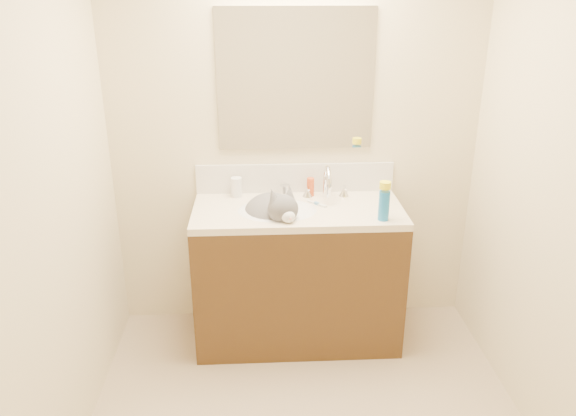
{
  "coord_description": "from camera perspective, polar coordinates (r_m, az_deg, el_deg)",
  "views": [
    {
      "loc": [
        -0.21,
        -1.99,
        2.06
      ],
      "look_at": [
        -0.06,
        0.92,
        0.88
      ],
      "focal_mm": 35.0,
      "sensor_mm": 36.0,
      "label": 1
    }
  ],
  "objects": [
    {
      "name": "faucet",
      "position": [
        3.32,
        3.97,
        2.34
      ],
      "size": [
        0.28,
        0.2,
        0.21
      ],
      "color": "silver",
      "rests_on": "counter_slab"
    },
    {
      "name": "basin",
      "position": [
        3.2,
        -1.09,
        -1.38
      ],
      "size": [
        0.45,
        0.36,
        0.14
      ],
      "primitive_type": "ellipsoid",
      "color": "white",
      "rests_on": "vanity_cabinet"
    },
    {
      "name": "counter_slab",
      "position": [
        3.21,
        1.02,
        -0.31
      ],
      "size": [
        1.2,
        0.55,
        0.04
      ],
      "primitive_type": "cube",
      "color": "beige",
      "rests_on": "vanity_cabinet"
    },
    {
      "name": "vanity_cabinet",
      "position": [
        3.4,
        0.97,
        -7.03
      ],
      "size": [
        1.2,
        0.55,
        0.82
      ],
      "primitive_type": "cube",
      "color": "#422A12",
      "rests_on": "ground"
    },
    {
      "name": "amber_bottle",
      "position": [
        3.38,
        2.3,
        2.16
      ],
      "size": [
        0.06,
        0.06,
        0.11
      ],
      "primitive_type": "cylinder",
      "rotation": [
        0.0,
        0.0,
        -0.34
      ],
      "color": "#C24116",
      "rests_on": "counter_slab"
    },
    {
      "name": "cat",
      "position": [
        3.18,
        -1.44,
        -0.56
      ],
      "size": [
        0.45,
        0.48,
        0.34
      ],
      "rotation": [
        0.0,
        0.0,
        0.38
      ],
      "color": "#524F52",
      "rests_on": "basin"
    },
    {
      "name": "backsplash",
      "position": [
        3.42,
        0.73,
        3.06
      ],
      "size": [
        1.2,
        0.02,
        0.18
      ],
      "primitive_type": "cube",
      "color": "silver",
      "rests_on": "counter_slab"
    },
    {
      "name": "silver_jar",
      "position": [
        3.39,
        -0.26,
        1.82
      ],
      "size": [
        0.07,
        0.07,
        0.06
      ],
      "primitive_type": "cylinder",
      "rotation": [
        0.0,
        0.0,
        0.23
      ],
      "color": "#B7B7BC",
      "rests_on": "counter_slab"
    },
    {
      "name": "toothbrush",
      "position": [
        3.25,
        2.94,
        0.43
      ],
      "size": [
        0.11,
        0.12,
        0.01
      ],
      "primitive_type": "cube",
      "rotation": [
        0.0,
        0.0,
        0.73
      ],
      "color": "silver",
      "rests_on": "counter_slab"
    },
    {
      "name": "pill_bottle",
      "position": [
        3.37,
        -5.26,
        2.12
      ],
      "size": [
        0.09,
        0.09,
        0.12
      ],
      "primitive_type": "cylinder",
      "rotation": [
        0.0,
        0.0,
        0.43
      ],
      "color": "silver",
      "rests_on": "counter_slab"
    },
    {
      "name": "spray_can",
      "position": [
        3.06,
        9.72,
        0.23
      ],
      "size": [
        0.07,
        0.07,
        0.16
      ],
      "primitive_type": "cylinder",
      "rotation": [
        0.0,
        0.0,
        -0.27
      ],
      "color": "#1A6FBA",
      "rests_on": "counter_slab"
    },
    {
      "name": "room_shell",
      "position": [
        2.08,
        3.0,
        6.05
      ],
      "size": [
        2.24,
        2.54,
        2.52
      ],
      "color": "beige",
      "rests_on": "ground"
    },
    {
      "name": "spray_cap",
      "position": [
        3.02,
        9.86,
        2.3
      ],
      "size": [
        0.08,
        0.08,
        0.04
      ],
      "primitive_type": "cylinder",
      "rotation": [
        0.0,
        0.0,
        -0.27
      ],
      "color": "yellow",
      "rests_on": "spray_can"
    },
    {
      "name": "pill_label",
      "position": [
        3.38,
        -5.25,
        1.88
      ],
      "size": [
        0.08,
        0.08,
        0.04
      ],
      "primitive_type": "cylinder",
      "rotation": [
        0.0,
        0.0,
        0.43
      ],
      "color": "#E34D25",
      "rests_on": "pill_bottle"
    },
    {
      "name": "toothbrush_head",
      "position": [
        3.25,
        2.94,
        0.48
      ],
      "size": [
        0.03,
        0.03,
        0.02
      ],
      "primitive_type": "cube",
      "rotation": [
        0.0,
        0.0,
        0.73
      ],
      "color": "#5C95C5",
      "rests_on": "counter_slab"
    },
    {
      "name": "mirror",
      "position": [
        3.28,
        0.78,
        12.87
      ],
      "size": [
        0.9,
        0.02,
        0.8
      ],
      "primitive_type": "cube",
      "color": "white",
      "rests_on": "room_shell"
    }
  ]
}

